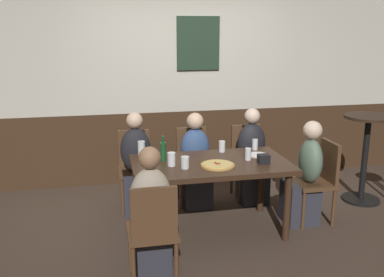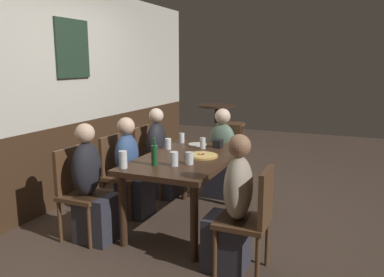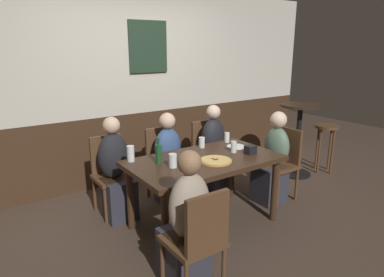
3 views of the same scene
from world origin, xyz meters
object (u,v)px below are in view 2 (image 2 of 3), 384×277
chair_left_far (78,188)px  person_head_east (221,159)px  dining_table (188,164)px  chair_left_near (252,215)px  beer_glass_half (168,145)px  person_mid_far (131,175)px  chair_right_far (149,157)px  beer_bottle_green (155,155)px  bar_stool (235,132)px  tumbler_water (182,138)px  pint_glass_stout (203,144)px  person_right_far (160,160)px  person_left_near (232,215)px  side_bar_table (217,133)px  pint_glass_pale (174,160)px  pizza (202,155)px  plate_white_large (197,144)px  condiment_caddy (218,144)px  pint_glass_amber (123,160)px  tumbler_short (189,159)px  chair_head_east (225,154)px  person_left_far (92,193)px  chair_mid_far (119,170)px

chair_left_far → person_head_east: 1.92m
dining_table → chair_left_near: (-0.69, -0.85, -0.16)m
beer_glass_half → person_mid_far: bearing=120.6°
chair_right_far → beer_bottle_green: beer_bottle_green is taller
person_head_east → bar_stool: (1.41, 0.25, 0.10)m
chair_right_far → tumbler_water: 0.60m
pint_glass_stout → tumbler_water: size_ratio=1.05×
person_right_far → person_mid_far: bearing=-179.9°
person_left_near → side_bar_table: size_ratio=1.08×
person_right_far → pint_glass_stout: person_right_far is taller
person_right_far → tumbler_water: size_ratio=9.61×
tumbler_water → beer_glass_half: bearing=-179.0°
bar_stool → beer_bottle_green: bearing=-177.8°
chair_left_near → tumbler_water: 1.77m
chair_left_far → pint_glass_pale: 0.98m
chair_right_far → chair_left_near: bearing=-128.9°
chair_left_far → bar_stool: 3.18m
pizza → plate_white_large: size_ratio=1.53×
pizza → condiment_caddy: size_ratio=2.97×
pizza → tumbler_water: bearing=40.9°
person_mid_far → beer_glass_half: size_ratio=9.25×
dining_table → pint_glass_amber: bearing=151.7°
person_head_east → person_right_far: person_right_far is taller
person_mid_far → tumbler_short: size_ratio=9.50×
chair_right_far → pint_glass_amber: size_ratio=5.53×
beer_glass_half → condiment_caddy: 0.56m
pizza → pint_glass_amber: pint_glass_amber is taller
beer_bottle_green → bar_stool: bearing=2.2°
tumbler_short → bar_stool: tumbler_short is taller
pint_glass_pale → plate_white_large: bearing=9.3°
chair_right_far → plate_white_large: (-0.15, -0.73, 0.25)m
beer_glass_half → chair_head_east: bearing=-18.7°
person_head_east → bar_stool: 1.43m
chair_head_east → chair_left_near: size_ratio=1.00×
pizza → plate_white_large: pizza is taller
person_head_east → plate_white_large: size_ratio=5.21×
person_left_far → pint_glass_amber: size_ratio=7.11×
chair_head_east → pint_glass_stout: bearing=-179.6°
chair_left_near → condiment_caddy: (1.19, 0.71, 0.29)m
dining_table → chair_left_far: (-0.69, 0.85, -0.16)m
chair_right_far → pint_glass_pale: 1.43m
person_left_near → pizza: size_ratio=3.48×
person_left_near → bar_stool: 3.26m
pint_glass_pale → bar_stool: size_ratio=0.18×
person_left_far → condiment_caddy: 1.48m
dining_table → person_mid_far: (-0.00, 0.69, -0.19)m
chair_mid_far → plate_white_large: chair_mid_far is taller
tumbler_water → tumbler_short: bearing=-151.2°
chair_right_far → beer_glass_half: chair_right_far is taller
chair_right_far → pint_glass_pale: bearing=-140.8°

